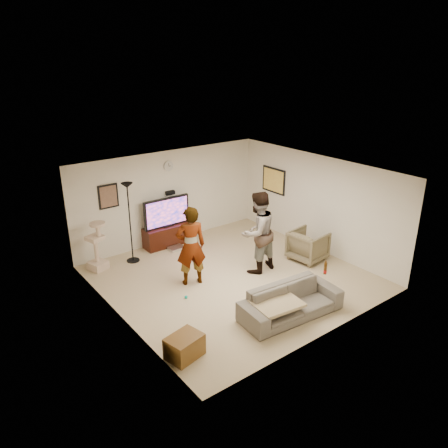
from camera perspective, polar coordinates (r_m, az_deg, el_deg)
floor at (r=10.17m, az=1.12°, el=-7.03°), size 5.50×5.50×0.02m
ceiling at (r=9.23m, az=1.23°, el=6.84°), size 5.50×5.50×0.02m
wall_back at (r=11.78m, az=-7.18°, el=3.55°), size 5.50×0.04×2.50m
wall_front at (r=7.87m, az=13.79°, el=-6.38°), size 5.50×0.04×2.50m
wall_left at (r=8.35m, az=-13.84°, el=-4.70°), size 0.04×5.50×2.50m
wall_right at (r=11.44m, az=12.04°, el=2.70°), size 0.04×5.50×2.50m
wall_clock at (r=11.52m, az=-7.30°, el=7.54°), size 0.26×0.04×0.26m
wall_speaker at (r=11.69m, az=-7.06°, el=4.08°), size 0.25×0.10×0.10m
picture_back at (r=10.95m, az=-14.90°, el=3.51°), size 0.42×0.03×0.52m
picture_right at (r=12.40m, az=6.51°, el=5.71°), size 0.03×0.78×0.62m
tv_stand at (r=11.80m, az=-7.36°, el=-1.47°), size 1.32×0.45×0.55m
console_box at (r=11.59m, az=-6.28°, el=-3.16°), size 0.40×0.30×0.07m
tv at (r=11.56m, az=-7.52°, el=1.57°), size 1.31×0.08×0.78m
tv_screen at (r=11.53m, az=-7.41°, el=1.51°), size 1.21×0.01×0.69m
floor_lamp at (r=10.76m, az=-12.20°, el=0.10°), size 0.32×0.32×2.02m
cat_tree at (r=10.70m, az=-16.44°, el=-2.82°), size 0.48×0.48×1.20m
person_left at (r=9.56m, az=-4.37°, el=-2.89°), size 0.77×0.63×1.82m
person_right at (r=10.09m, az=4.42°, el=-1.11°), size 1.01×0.83×1.95m
sofa at (r=8.76m, az=8.76°, el=-10.02°), size 2.16×1.01×0.61m
throw_blanket at (r=8.46m, az=6.92°, el=-10.28°), size 0.97×0.80×0.06m
beer_bottle at (r=9.19m, az=13.13°, el=-5.68°), size 0.06×0.06×0.25m
armchair at (r=11.05m, az=10.93°, el=-2.78°), size 0.92×0.89×0.75m
side_table at (r=7.71m, az=-5.20°, el=-15.68°), size 0.68×0.56×0.40m
toy_ball at (r=9.37m, az=-4.99°, el=-9.51°), size 0.07×0.07×0.07m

